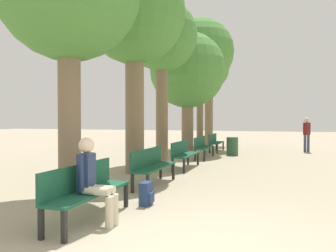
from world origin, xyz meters
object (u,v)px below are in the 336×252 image
tree_row_3 (188,71)px  trash_bin (232,146)px  tree_row_1 (134,16)px  bench_row_4 (215,141)px  bench_row_0 (85,187)px  tree_row_5 (209,72)px  bench_row_2 (184,152)px  backpack (146,194)px  bench_row_3 (203,146)px  person_seated (93,178)px  tree_row_2 (162,39)px  bench_row_1 (152,164)px  pedestrian_near (307,133)px  tree_row_4 (200,53)px

tree_row_3 → trash_bin: 3.91m
tree_row_1 → bench_row_4: bearing=81.1°
bench_row_0 → tree_row_5: (-1.07, 15.00, 3.84)m
bench_row_2 → tree_row_1: (-1.07, -1.30, 3.91)m
tree_row_3 → backpack: tree_row_3 is taller
backpack → bench_row_3: bearing=94.4°
bench_row_0 → tree_row_1: bearing=104.3°
bench_row_3 → person_seated: 8.42m
bench_row_3 → tree_row_2: tree_row_2 is taller
bench_row_4 → person_seated: size_ratio=1.46×
tree_row_1 → person_seated: bearing=-73.5°
bench_row_1 → bench_row_3: (0.00, 5.52, 0.00)m
bench_row_0 → bench_row_2: 5.52m
bench_row_0 → pedestrian_near: bearing=71.3°
bench_row_1 → trash_bin: 7.01m
tree_row_4 → tree_row_1: bearing=-90.0°
bench_row_3 → tree_row_4: bearing=104.0°
bench_row_2 → tree_row_5: (-1.07, 9.48, 3.84)m
bench_row_0 → tree_row_3: size_ratio=0.34×
bench_row_3 → tree_row_5: (-1.07, 6.72, 3.84)m
trash_bin → bench_row_1: bearing=-98.0°
bench_row_1 → bench_row_3: same height
trash_bin → bench_row_0: bearing=-95.7°
bench_row_4 → tree_row_2: size_ratio=0.32×
bench_row_0 → backpack: 1.25m
bench_row_3 → tree_row_1: bearing=-104.8°
bench_row_2 → bench_row_4: (0.00, 5.52, 0.00)m
bench_row_2 → bench_row_3: size_ratio=1.00×
bench_row_0 → bench_row_2: same height
tree_row_5 → bench_row_2: bearing=-83.5°
bench_row_1 → trash_bin: bearing=82.0°
tree_row_2 → bench_row_3: bearing=58.2°
backpack → pedestrian_near: 11.55m
tree_row_3 → pedestrian_near: bearing=21.4°
bench_row_1 → tree_row_2: bearing=105.8°
bench_row_3 → person_seated: (0.22, -8.41, 0.17)m
tree_row_3 → person_seated: tree_row_3 is taller
tree_row_1 → tree_row_4: bearing=90.0°
bench_row_0 → bench_row_1: size_ratio=1.00×
bench_row_2 → bench_row_4: size_ratio=1.00×
bench_row_0 → bench_row_4: bearing=90.0°
tree_row_4 → backpack: (1.62, -11.51, -4.82)m
tree_row_1 → person_seated: (1.29, -4.35, -3.74)m
bench_row_1 → tree_row_5: bearing=95.0°
bench_row_2 → person_seated: (0.22, -5.65, 0.17)m
bench_row_2 → bench_row_4: bearing=90.0°
bench_row_3 → bench_row_4: bearing=90.0°
tree_row_2 → trash_bin: bearing=57.0°
bench_row_3 → tree_row_4: 6.34m
tree_row_4 → pedestrian_near: 6.60m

